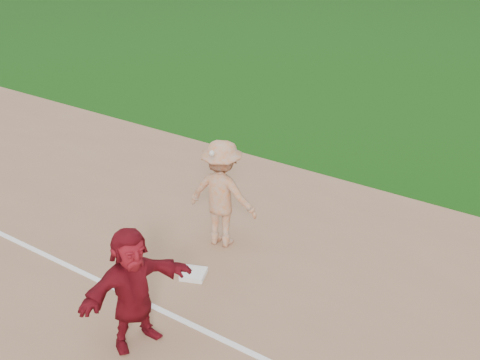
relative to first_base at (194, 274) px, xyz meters
The scene contains 5 objects.
ground 0.21m from the first_base, 79.31° to the right, with size 160.00×160.00×0.00m, color #13440D.
foul_line 1.00m from the first_base, 87.85° to the right, with size 60.00×0.10×0.01m, color white.
first_base is the anchor object (origin of this frame).
base_runner 1.95m from the first_base, 78.54° to the right, with size 1.70×0.54×1.83m, color maroon.
first_base_play 1.51m from the first_base, 101.95° to the left, with size 1.39×1.19×2.13m.
Camera 1 is at (5.37, -6.21, 5.82)m, focal length 45.00 mm.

